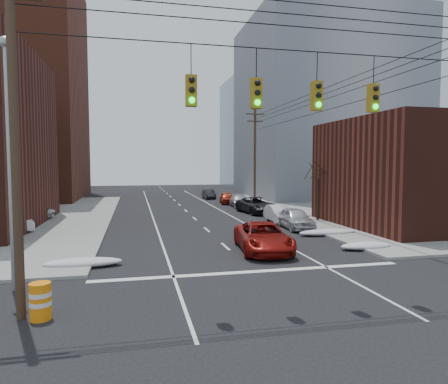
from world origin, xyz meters
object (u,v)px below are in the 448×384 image
parked_car_b (279,214)px  parked_car_c (257,205)px  lot_car_b (18,210)px  construction_barrel (40,301)px  parked_car_e (227,198)px  parked_car_d (240,201)px  parked_car_f (209,194)px  parked_car_a (295,218)px  red_pickup (263,237)px

parked_car_b → parked_car_c: size_ratio=0.76×
lot_car_b → construction_barrel: bearing=-174.9°
parked_car_b → parked_car_e: bearing=94.9°
parked_car_d → parked_car_e: (-0.53, 3.87, 0.02)m
parked_car_f → parked_car_c: bearing=-84.8°
parked_car_b → construction_barrel: 22.62m
parked_car_d → construction_barrel: size_ratio=4.05×
parked_car_c → lot_car_b: lot_car_b is taller
parked_car_f → parked_car_a: bearing=-86.7°
parked_car_c → parked_car_f: (-1.60, 16.72, -0.14)m
parked_car_a → parked_car_f: bearing=96.1°
parked_car_e → red_pickup: bearing=-91.6°
parked_car_e → construction_barrel: 35.97m
parked_car_e → parked_car_b: bearing=-80.4°
red_pickup → parked_car_a: 8.16m
parked_car_c → construction_barrel: parked_car_c is taller
construction_barrel → parked_car_a: bearing=45.0°
parked_car_b → parked_car_d: 11.85m
parked_car_e → construction_barrel: bearing=-105.0°
parked_car_a → parked_car_f: 26.17m
parked_car_c → parked_car_d: (-0.15, 5.73, -0.11)m
parked_car_b → lot_car_b: size_ratio=0.76×
lot_car_b → construction_barrel: 23.55m
parked_car_d → construction_barrel: 32.64m
red_pickup → parked_car_b: (4.64, 9.96, -0.08)m
parked_car_a → parked_car_d: parked_car_a is taller
parked_car_a → parked_car_d: size_ratio=0.98×
parked_car_a → parked_car_b: 3.28m
parked_car_e → lot_car_b: (-20.09, -10.65, 0.23)m
lot_car_b → parked_car_f: bearing=-58.0°
parked_car_a → lot_car_b: 22.39m
parked_car_e → lot_car_b: bearing=-144.8°
red_pickup → parked_car_f: size_ratio=1.44×
parked_car_a → parked_car_c: 9.40m
parked_car_b → lot_car_b: bearing=168.9°
parked_car_a → parked_car_e: size_ratio=1.11×
lot_car_b → construction_barrel: lot_car_b is taller
parked_car_a → parked_car_d: bearing=93.2°
parked_car_d → construction_barrel: bearing=-111.4°
construction_barrel → red_pickup: bearing=38.4°
red_pickup → parked_car_b: red_pickup is taller
parked_car_c → red_pickup: bearing=-113.4°
parked_car_a → parked_car_b: parked_car_a is taller
red_pickup → parked_car_f: (3.08, 32.80, -0.14)m
parked_car_a → parked_car_e: parked_car_a is taller
red_pickup → lot_car_b: size_ratio=1.00×
parked_car_a → parked_car_e: (-0.68, 19.00, -0.08)m
parked_car_f → construction_barrel: (-12.69, -40.42, -0.05)m
red_pickup → parked_car_a: (4.68, 6.68, -0.01)m
parked_car_b → lot_car_b: lot_car_b is taller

